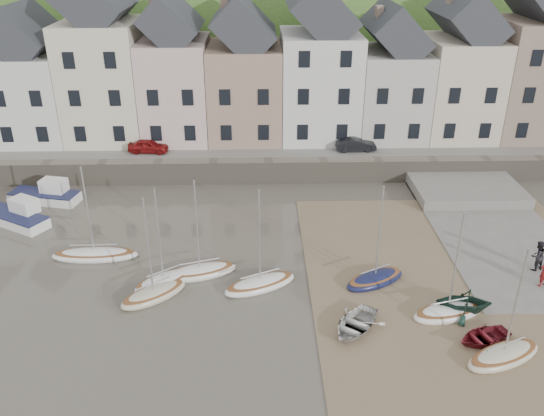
{
  "coord_description": "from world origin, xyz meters",
  "views": [
    {
      "loc": [
        -0.77,
        -24.75,
        18.25
      ],
      "look_at": [
        0.0,
        6.0,
        3.0
      ],
      "focal_mm": 37.19,
      "sensor_mm": 36.0,
      "label": 1
    }
  ],
  "objects_px": {
    "rowboat_white": "(355,324)",
    "person_dark": "(537,256)",
    "sailboat_0": "(95,255)",
    "rowboat_green": "(464,301)",
    "car_right": "(356,144)",
    "car_left": "(148,146)",
    "rowboat_red": "(484,337)"
  },
  "relations": [
    {
      "from": "rowboat_white",
      "to": "person_dark",
      "type": "relative_size",
      "value": 1.77
    },
    {
      "from": "sailboat_0",
      "to": "rowboat_white",
      "type": "height_order",
      "value": "sailboat_0"
    },
    {
      "from": "rowboat_white",
      "to": "sailboat_0",
      "type": "bearing_deg",
      "value": -169.49
    },
    {
      "from": "rowboat_green",
      "to": "car_right",
      "type": "relative_size",
      "value": 0.86
    },
    {
      "from": "rowboat_white",
      "to": "car_left",
      "type": "xyz_separation_m",
      "value": [
        -13.9,
        21.56,
        1.75
      ]
    },
    {
      "from": "rowboat_red",
      "to": "car_right",
      "type": "height_order",
      "value": "car_right"
    },
    {
      "from": "rowboat_green",
      "to": "car_right",
      "type": "height_order",
      "value": "car_right"
    },
    {
      "from": "sailboat_0",
      "to": "car_left",
      "type": "xyz_separation_m",
      "value": [
        1.04,
        14.17,
        1.9
      ]
    },
    {
      "from": "rowboat_white",
      "to": "rowboat_red",
      "type": "xyz_separation_m",
      "value": [
        6.18,
        -1.05,
        -0.06
      ]
    },
    {
      "from": "rowboat_white",
      "to": "rowboat_red",
      "type": "relative_size",
      "value": 1.21
    },
    {
      "from": "car_right",
      "to": "rowboat_white",
      "type": "bearing_deg",
      "value": 168.76
    },
    {
      "from": "rowboat_white",
      "to": "person_dark",
      "type": "bearing_deg",
      "value": 61.3
    },
    {
      "from": "rowboat_white",
      "to": "car_left",
      "type": "bearing_deg",
      "value": 159.63
    },
    {
      "from": "rowboat_green",
      "to": "rowboat_red",
      "type": "distance_m",
      "value": 2.33
    },
    {
      "from": "sailboat_0",
      "to": "rowboat_green",
      "type": "xyz_separation_m",
      "value": [
        20.83,
        -6.17,
        0.55
      ]
    },
    {
      "from": "person_dark",
      "to": "car_left",
      "type": "height_order",
      "value": "car_left"
    },
    {
      "from": "car_right",
      "to": "sailboat_0",
      "type": "bearing_deg",
      "value": 125.4
    },
    {
      "from": "rowboat_white",
      "to": "rowboat_green",
      "type": "bearing_deg",
      "value": 48.45
    },
    {
      "from": "person_dark",
      "to": "car_left",
      "type": "relative_size",
      "value": 0.58
    },
    {
      "from": "rowboat_green",
      "to": "rowboat_red",
      "type": "bearing_deg",
      "value": 13.87
    },
    {
      "from": "rowboat_green",
      "to": "person_dark",
      "type": "bearing_deg",
      "value": 132.06
    },
    {
      "from": "sailboat_0",
      "to": "rowboat_red",
      "type": "distance_m",
      "value": 22.74
    },
    {
      "from": "car_left",
      "to": "person_dark",
      "type": "bearing_deg",
      "value": -117.22
    },
    {
      "from": "rowboat_red",
      "to": "car_left",
      "type": "distance_m",
      "value": 30.29
    },
    {
      "from": "sailboat_0",
      "to": "person_dark",
      "type": "xyz_separation_m",
      "value": [
        26.49,
        -2.13,
        0.81
      ]
    },
    {
      "from": "rowboat_white",
      "to": "car_right",
      "type": "relative_size",
      "value": 1.01
    },
    {
      "from": "rowboat_green",
      "to": "rowboat_white",
      "type": "bearing_deg",
      "value": -71.86
    },
    {
      "from": "rowboat_red",
      "to": "person_dark",
      "type": "bearing_deg",
      "value": 120.56
    },
    {
      "from": "sailboat_0",
      "to": "rowboat_red",
      "type": "xyz_separation_m",
      "value": [
        21.12,
        -8.44,
        0.09
      ]
    },
    {
      "from": "person_dark",
      "to": "sailboat_0",
      "type": "bearing_deg",
      "value": -24.38
    },
    {
      "from": "sailboat_0",
      "to": "person_dark",
      "type": "relative_size",
      "value": 3.34
    },
    {
      "from": "rowboat_green",
      "to": "car_left",
      "type": "height_order",
      "value": "car_left"
    }
  ]
}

